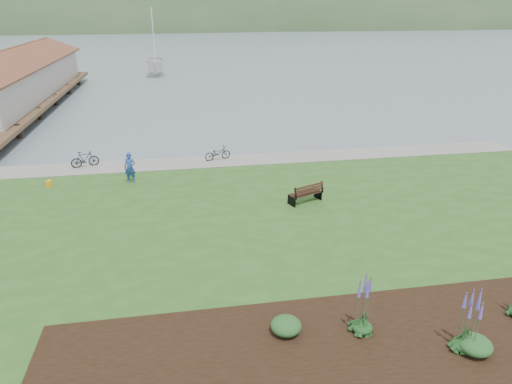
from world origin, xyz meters
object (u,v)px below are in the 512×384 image
(park_bench, at_px, (307,193))
(sailboat, at_px, (157,76))
(person, at_px, (130,165))
(bicycle_a, at_px, (218,153))

(park_bench, bearing_deg, sailboat, 78.03)
(park_bench, distance_m, person, 9.60)
(person, bearing_deg, bicycle_a, 42.32)
(person, relative_size, sailboat, 0.07)
(bicycle_a, bearing_deg, park_bench, -169.18)
(bicycle_a, bearing_deg, person, 105.25)
(bicycle_a, xyz_separation_m, sailboat, (-4.92, 38.72, -0.83))
(person, distance_m, bicycle_a, 5.83)
(bicycle_a, bearing_deg, sailboat, -8.73)
(park_bench, xyz_separation_m, person, (-8.61, 4.21, 0.46))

